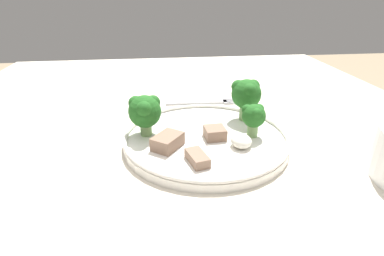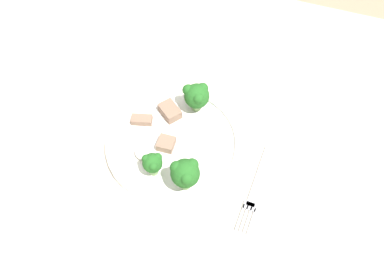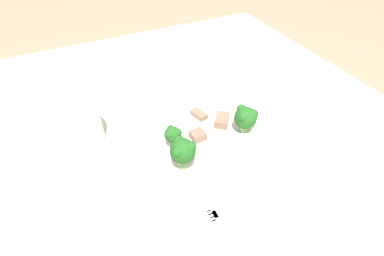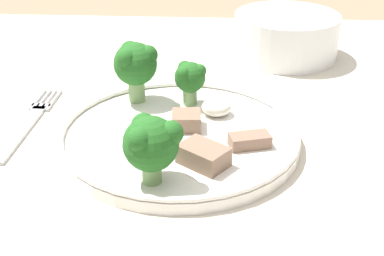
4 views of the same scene
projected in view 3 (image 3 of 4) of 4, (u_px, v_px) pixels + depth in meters
The scene contains 11 objects.
table at pixel (214, 167), 0.74m from camera, with size 1.23×0.97×0.75m.
dinner_plate at pixel (205, 140), 0.66m from camera, with size 0.25×0.25×0.02m.
fork at pixel (233, 208), 0.53m from camera, with size 0.03×0.18×0.00m.
cream_bowl at pixel (67, 131), 0.65m from camera, with size 0.15×0.15×0.06m.
broccoli_floret_near_rim_left at pixel (183, 151), 0.56m from camera, with size 0.05×0.05×0.07m.
broccoli_floret_center_left at pixel (173, 135), 0.61m from camera, with size 0.04×0.04×0.05m.
broccoli_floret_back_left at pixel (246, 117), 0.65m from camera, with size 0.05×0.05×0.06m.
meat_slice_front_slice at pixel (198, 135), 0.65m from camera, with size 0.03×0.03×0.02m.
meat_slice_middle_slice at pixel (199, 115), 0.71m from camera, with size 0.04×0.03×0.01m.
meat_slice_rear_slice at pixel (222, 120), 0.69m from camera, with size 0.05×0.05×0.02m.
sauce_dollop at pixel (179, 131), 0.66m from camera, with size 0.03×0.03×0.02m.
Camera 3 is at (-0.42, 0.26, 1.21)m, focal length 28.00 mm.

